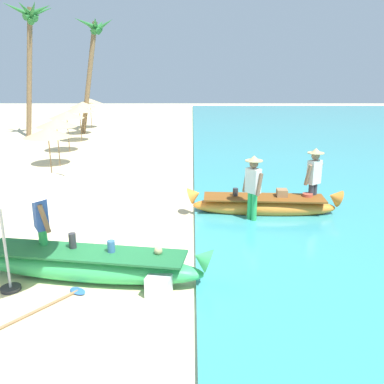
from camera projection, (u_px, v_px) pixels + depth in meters
name	position (u px, v px, depth m)	size (l,w,h in m)	color
ground_plane	(116.00, 265.00, 8.55)	(80.00, 80.00, 0.00)	beige
boat_green_foreground	(87.00, 264.00, 7.88)	(4.85, 1.45, 0.87)	#38B760
boat_orange_midground	(265.00, 205.00, 11.29)	(4.15, 1.00, 0.83)	orange
person_vendor_hatted	(255.00, 185.00, 10.55)	(0.51, 0.55, 1.77)	green
person_tourist_customer	(43.00, 223.00, 8.06)	(0.46, 0.58, 1.74)	green
person_vendor_assistant	(316.00, 177.00, 11.23)	(0.56, 0.49, 1.82)	#333842
parasol_row_0	(50.00, 132.00, 14.18)	(1.60, 1.60, 1.91)	#8E6B47
parasol_row_1	(58.00, 123.00, 16.68)	(1.60, 1.60, 1.91)	#8E6B47
parasol_row_2	(69.00, 115.00, 19.51)	(1.60, 1.60, 1.91)	#8E6B47
parasol_row_3	(81.00, 109.00, 22.36)	(1.60, 1.60, 1.91)	#8E6B47
parasol_row_4	(85.00, 105.00, 24.80)	(1.60, 1.60, 1.91)	#8E6B47
parasol_row_5	(92.00, 101.00, 27.41)	(1.60, 1.60, 1.91)	#8E6B47
palm_tree_tall_inland	(32.00, 28.00, 22.75)	(2.52, 2.56, 7.27)	brown
palm_tree_leaning_seaward	(95.00, 44.00, 24.20)	(2.37, 2.25, 6.66)	brown
cooler_box	(160.00, 286.00, 7.34)	(0.42, 0.33, 0.37)	silver
paddle	(55.00, 302.00, 7.12)	(1.20, 1.43, 0.05)	#8E6B47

